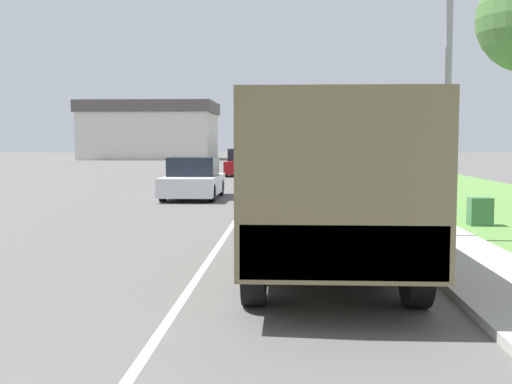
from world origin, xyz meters
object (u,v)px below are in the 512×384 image
(military_truck, at_px, (325,175))
(car_nearest_ahead, at_px, (193,180))
(lamp_post, at_px, (438,58))
(car_second_ahead, at_px, (242,164))

(military_truck, height_order, car_nearest_ahead, military_truck)
(military_truck, relative_size, lamp_post, 1.19)
(lamp_post, bearing_deg, car_nearest_ahead, 123.70)
(car_second_ahead, bearing_deg, car_nearest_ahead, -92.25)
(lamp_post, bearing_deg, military_truck, -127.38)
(military_truck, distance_m, car_nearest_ahead, 13.93)
(car_nearest_ahead, relative_size, lamp_post, 0.72)
(car_nearest_ahead, distance_m, lamp_post, 12.41)
(car_nearest_ahead, relative_size, car_second_ahead, 0.93)
(car_nearest_ahead, height_order, car_second_ahead, car_second_ahead)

